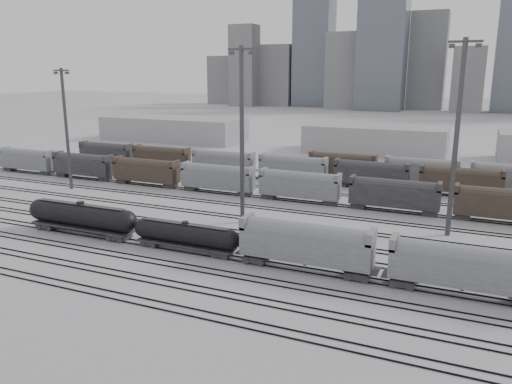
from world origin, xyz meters
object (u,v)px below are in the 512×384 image
at_px(hopper_car_a, 306,242).
at_px(hopper_car_b, 464,266).
at_px(light_mast_c, 242,132).
at_px(tank_car_b, 186,235).
at_px(tank_car_a, 81,216).

height_order(hopper_car_a, hopper_car_b, hopper_car_a).
relative_size(hopper_car_a, light_mast_c, 0.60).
distance_m(tank_car_b, hopper_car_b, 34.25).
relative_size(tank_car_b, hopper_car_b, 1.03).
bearing_deg(hopper_car_a, tank_car_a, 180.00).
relative_size(tank_car_b, light_mast_c, 0.59).
bearing_deg(hopper_car_b, tank_car_b, -180.00).
height_order(hopper_car_a, light_mast_c, light_mast_c).
bearing_deg(hopper_car_a, tank_car_b, 180.00).
bearing_deg(hopper_car_b, hopper_car_a, -180.00).
distance_m(hopper_car_b, light_mast_c, 37.70).
relative_size(tank_car_a, hopper_car_b, 1.24).
bearing_deg(tank_car_b, hopper_car_a, 0.00).
distance_m(tank_car_b, light_mast_c, 19.20).
height_order(tank_car_b, hopper_car_a, hopper_car_a).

